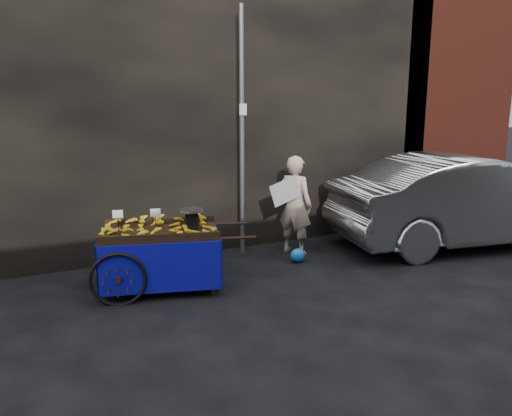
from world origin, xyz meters
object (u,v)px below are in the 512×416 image
vendor (295,205)px  parked_car (468,200)px  plastic_bag (298,255)px  banana_cart (157,238)px

vendor → parked_car: bearing=-138.4°
vendor → plastic_bag: bearing=124.4°
plastic_bag → parked_car: 3.34m
vendor → parked_car: vendor is taller
plastic_bag → parked_car: (3.24, -0.41, 0.69)m
vendor → plastic_bag: vendor is taller
vendor → plastic_bag: 0.88m
plastic_bag → parked_car: parked_car is taller
vendor → plastic_bag: size_ratio=6.63×
banana_cart → plastic_bag: banana_cart is taller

